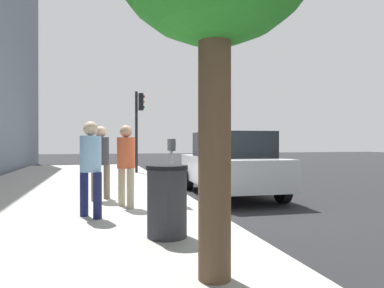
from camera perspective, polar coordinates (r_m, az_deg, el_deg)
ground_plane at (r=8.38m, az=0.43°, el=-9.94°), size 80.00×80.00×0.00m
sidewalk_slab at (r=8.13m, az=-20.75°, el=-9.73°), size 28.00×6.00×0.15m
parking_meter at (r=7.71m, az=-3.34°, el=-2.10°), size 0.36×0.12×1.41m
pedestrian_at_meter at (r=7.39m, az=-10.62°, el=-2.47°), size 0.48×0.37×1.69m
pedestrian_bystander at (r=6.51m, az=-16.07°, el=-2.73°), size 0.44×0.38×1.70m
parking_officer at (r=8.45m, az=-14.54°, el=-2.03°), size 0.40×0.43×1.71m
parked_sedan_near at (r=9.84m, az=6.18°, el=-3.18°), size 4.45×2.07×1.77m
traffic_signal at (r=15.91m, az=-8.61°, el=4.18°), size 0.24×0.44×3.60m
trash_bin at (r=5.04m, az=-4.06°, el=-9.16°), size 0.59×0.59×1.01m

